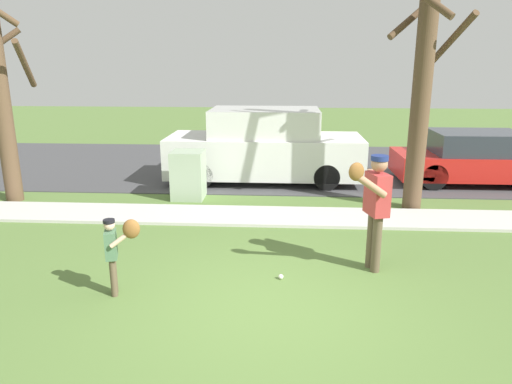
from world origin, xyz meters
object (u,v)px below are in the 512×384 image
object	(u,v)px
street_tree_near	(424,73)
baseball	(281,277)
utility_cabinet	(188,175)
street_tree_far	(0,90)
person_child	(116,245)
parked_van_white	(265,147)
person_adult	(375,200)
parked_hatchback_red	(475,158)

from	to	relation	value
street_tree_near	baseball	bearing A→B (deg)	-127.46
utility_cabinet	street_tree_far	distance (m)	4.40
street_tree_near	utility_cabinet	bearing A→B (deg)	174.29
person_child	parked_van_white	xyz separation A→B (m)	(1.68, 6.45, 0.18)
person_child	baseball	world-z (taller)	person_child
person_child	utility_cabinet	size ratio (longest dim) A/B	1.00
parked_van_white	street_tree_far	bearing A→B (deg)	20.95
parked_van_white	person_adult	bearing A→B (deg)	108.77
street_tree_near	street_tree_far	xyz separation A→B (m)	(-8.88, 0.06, -0.37)
baseball	utility_cabinet	world-z (taller)	utility_cabinet
street_tree_near	parked_hatchback_red	distance (m)	3.82
utility_cabinet	street_tree_far	xyz separation A→B (m)	(-3.93, -0.43, 1.92)
street_tree_near	parked_van_white	size ratio (longest dim) A/B	1.07
utility_cabinet	parked_hatchback_red	world-z (taller)	parked_hatchback_red
baseball	parked_hatchback_red	size ratio (longest dim) A/B	0.02
baseball	parked_hatchback_red	bearing A→B (deg)	50.28
parked_van_white	parked_hatchback_red	xyz separation A→B (m)	(5.41, 0.08, -0.24)
person_child	parked_hatchback_red	size ratio (longest dim) A/B	0.28
utility_cabinet	parked_van_white	bearing A→B (deg)	45.62
person_child	utility_cabinet	distance (m)	4.74
person_child	street_tree_far	bearing A→B (deg)	116.54
street_tree_near	parked_hatchback_red	bearing A→B (deg)	47.01
street_tree_near	street_tree_far	world-z (taller)	street_tree_near
baseball	street_tree_far	bearing A→B (deg)	148.86
person_adult	baseball	xyz separation A→B (m)	(-1.35, -0.41, -1.06)
person_adult	parked_hatchback_red	distance (m)	6.58
person_adult	parked_hatchback_red	world-z (taller)	person_adult
street_tree_far	parked_van_white	xyz separation A→B (m)	(5.61, 2.15, -1.57)
baseball	street_tree_near	world-z (taller)	street_tree_near
parked_van_white	parked_hatchback_red	distance (m)	5.42
person_child	parked_hatchback_red	bearing A→B (deg)	26.78
street_tree_far	street_tree_near	bearing A→B (deg)	-0.40
person_adult	street_tree_near	world-z (taller)	street_tree_near
street_tree_near	parked_van_white	world-z (taller)	street_tree_near
person_adult	street_tree_near	size ratio (longest dim) A/B	0.33
street_tree_near	street_tree_far	distance (m)	8.89
street_tree_far	parked_hatchback_red	distance (m)	11.39
person_child	baseball	bearing A→B (deg)	-0.11
street_tree_near	parked_van_white	xyz separation A→B (m)	(-3.27, 2.21, -1.93)
person_adult	parked_hatchback_red	bearing A→B (deg)	-138.79
person_child	street_tree_far	world-z (taller)	street_tree_far
street_tree_far	parked_van_white	world-z (taller)	street_tree_far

